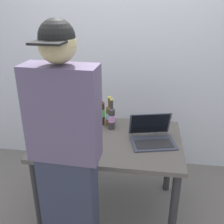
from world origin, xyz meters
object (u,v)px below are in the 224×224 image
Objects in this scene: laptop at (152,136)px; beer_bottle_brown at (110,114)px; beer_bottle_green at (101,111)px; person_figure at (67,161)px; beer_bottle_amber at (112,117)px.

laptop is 0.48m from beer_bottle_brown.
beer_bottle_green is 0.19× the size of person_figure.
laptop is 0.23× the size of person_figure.
laptop is at bearing -25.58° from beer_bottle_amber.
beer_bottle_brown is 0.84× the size of beer_bottle_green.
beer_bottle_brown is 0.16× the size of person_figure.
person_figure is (-0.14, -0.88, 0.05)m from beer_bottle_brown.
laptop is at bearing -28.72° from beer_bottle_green.
beer_bottle_brown is 0.08m from beer_bottle_amber.
beer_bottle_amber reaches higher than laptop.
person_figure is at bearing -102.22° from beer_bottle_amber.
laptop is 0.56m from beer_bottle_green.
beer_bottle_green is (-0.49, 0.27, 0.08)m from laptop.
person_figure is at bearing -99.33° from beer_bottle_brown.
beer_bottle_amber is at bearing -37.44° from beer_bottle_green.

